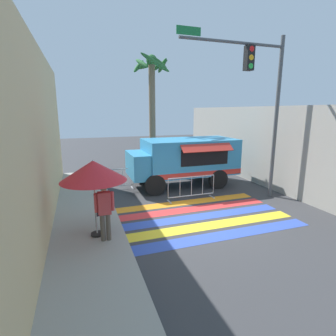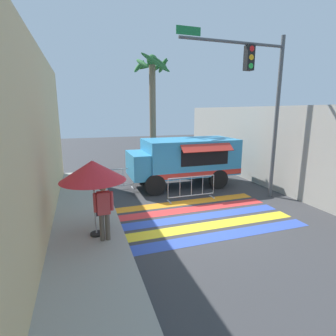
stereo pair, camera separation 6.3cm
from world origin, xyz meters
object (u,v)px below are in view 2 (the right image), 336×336
(folding_chair, at_px, (101,209))
(barricade_side, at_px, (113,180))
(traffic_signal_pole, at_px, (261,91))
(vendor_person, at_px, (104,208))
(barricade_front, at_px, (191,188))
(palm_tree, at_px, (152,93))
(food_truck, at_px, (182,158))
(patio_umbrella, at_px, (93,171))

(folding_chair, bearing_deg, barricade_side, 66.11)
(traffic_signal_pole, height_order, vendor_person, traffic_signal_pole)
(barricade_front, xyz_separation_m, barricade_side, (-2.94, 2.46, -0.00))
(traffic_signal_pole, distance_m, palm_tree, 6.53)
(food_truck, relative_size, barricade_side, 2.69)
(vendor_person, xyz_separation_m, barricade_front, (3.81, 2.77, -0.59))
(palm_tree, bearing_deg, barricade_front, -87.73)
(barricade_side, bearing_deg, patio_umbrella, -102.55)
(food_truck, height_order, barricade_side, food_truck)
(barricade_side, bearing_deg, palm_tree, 45.22)
(traffic_signal_pole, height_order, barricade_side, traffic_signal_pole)
(traffic_signal_pole, bearing_deg, folding_chair, -169.15)
(palm_tree, bearing_deg, patio_umbrella, -116.65)
(barricade_side, bearing_deg, traffic_signal_pole, -29.34)
(patio_umbrella, bearing_deg, palm_tree, 63.35)
(patio_umbrella, relative_size, vendor_person, 1.34)
(food_truck, xyz_separation_m, barricade_front, (-0.39, -2.08, -0.90))
(patio_umbrella, distance_m, palm_tree, 8.88)
(vendor_person, bearing_deg, barricade_side, 90.72)
(traffic_signal_pole, height_order, barricade_front, traffic_signal_pole)
(food_truck, height_order, traffic_signal_pole, traffic_signal_pole)
(patio_umbrella, bearing_deg, folding_chair, 67.18)
(food_truck, relative_size, traffic_signal_pole, 0.80)
(barricade_side, bearing_deg, barricade_front, -39.90)
(barricade_front, bearing_deg, patio_umbrella, -149.37)
(food_truck, bearing_deg, traffic_signal_pole, -50.93)
(folding_chair, distance_m, barricade_side, 4.45)
(food_truck, relative_size, vendor_person, 3.19)
(vendor_person, height_order, barricade_side, vendor_person)
(palm_tree, bearing_deg, barricade_side, -134.78)
(patio_umbrella, height_order, barricade_front, patio_umbrella)
(traffic_signal_pole, relative_size, barricade_side, 3.37)
(food_truck, relative_size, patio_umbrella, 2.39)
(folding_chair, distance_m, palm_tree, 8.87)
(traffic_signal_pole, bearing_deg, palm_tree, 115.66)
(folding_chair, relative_size, barricade_side, 0.50)
(folding_chair, height_order, palm_tree, palm_tree)
(traffic_signal_pole, relative_size, folding_chair, 6.68)
(food_truck, distance_m, traffic_signal_pole, 4.66)
(food_truck, height_order, patio_umbrella, patio_umbrella)
(barricade_side, distance_m, palm_tree, 5.68)
(patio_umbrella, bearing_deg, traffic_signal_pole, 14.48)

